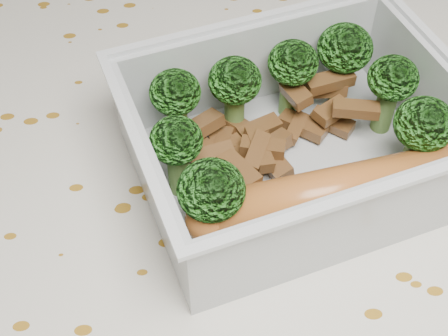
{
  "coord_description": "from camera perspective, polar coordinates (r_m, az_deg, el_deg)",
  "views": [
    {
      "loc": [
        -0.01,
        -0.23,
        1.06
      ],
      "look_at": [
        0.01,
        0.0,
        0.78
      ],
      "focal_mm": 50.0,
      "sensor_mm": 36.0,
      "label": 1
    }
  ],
  "objects": [
    {
      "name": "dining_table",
      "position": [
        0.45,
        -0.65,
        -9.67
      ],
      "size": [
        1.4,
        0.9,
        0.75
      ],
      "color": "brown",
      "rests_on": "ground"
    },
    {
      "name": "tablecloth",
      "position": [
        0.41,
        -0.72,
        -6.11
      ],
      "size": [
        1.46,
        0.96,
        0.19
      ],
      "color": "silver",
      "rests_on": "dining_table"
    },
    {
      "name": "lunch_container",
      "position": [
        0.38,
        6.5,
        1.86
      ],
      "size": [
        0.23,
        0.2,
        0.07
      ],
      "color": "silver",
      "rests_on": "tablecloth"
    },
    {
      "name": "broccoli_florets",
      "position": [
        0.37,
        5.85,
        5.68
      ],
      "size": [
        0.17,
        0.15,
        0.06
      ],
      "color": "#608C3F",
      "rests_on": "lunch_container"
    },
    {
      "name": "meat_pile",
      "position": [
        0.39,
        3.9,
        2.95
      ],
      "size": [
        0.13,
        0.1,
        0.03
      ],
      "color": "brown",
      "rests_on": "lunch_container"
    },
    {
      "name": "sausage",
      "position": [
        0.36,
        9.94,
        -2.24
      ],
      "size": [
        0.17,
        0.06,
        0.03
      ],
      "color": "#B26027",
      "rests_on": "lunch_container"
    }
  ]
}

